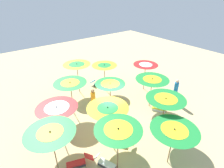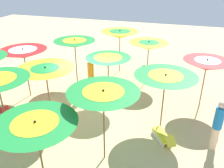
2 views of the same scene
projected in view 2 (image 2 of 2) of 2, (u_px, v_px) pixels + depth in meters
ground at (91, 109)px, 10.47m from camera, size 38.18×38.18×0.04m
beach_umbrella_2 at (36, 129)px, 5.98m from camera, size 2.17×2.17×2.21m
beach_umbrella_3 at (24, 54)px, 10.67m from camera, size 2.12×2.12×2.40m
beach_umbrella_4 at (46, 73)px, 8.83m from camera, size 2.16×2.16×2.35m
beach_umbrella_5 at (103, 97)px, 6.79m from camera, size 2.12×2.12×2.53m
beach_umbrella_6 at (75, 44)px, 11.82m from camera, size 2.09×2.09×2.45m
beach_umbrella_7 at (108, 62)px, 10.25m from camera, size 1.97×1.97×2.22m
beach_umbrella_8 at (165, 79)px, 8.42m from camera, size 2.26×2.26×2.26m
beach_umbrella_9 at (120, 35)px, 13.37m from camera, size 2.10×2.10×2.49m
beach_umbrella_10 at (149, 46)px, 12.04m from camera, size 1.98×1.98×2.31m
beach_umbrella_11 at (207, 65)px, 9.75m from camera, size 1.95×1.95×2.28m
lounger_0 at (2, 112)px, 9.86m from camera, size 1.35×0.74×0.61m
lounger_1 at (51, 125)px, 9.04m from camera, size 1.12×1.32×0.60m
lounger_2 at (163, 136)px, 8.47m from camera, size 0.95×1.21×0.54m
lounger_3 at (147, 73)px, 13.54m from camera, size 0.92×1.38×0.54m
lounger_4 at (9, 128)px, 8.89m from camera, size 0.72×1.16×0.59m
beachgoer_0 at (217, 125)px, 7.73m from camera, size 0.30×0.30×1.88m
beachgoer_1 at (91, 75)px, 11.39m from camera, size 0.30×0.30×1.86m
beach_ball at (88, 105)px, 10.54m from camera, size 0.25×0.25×0.25m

